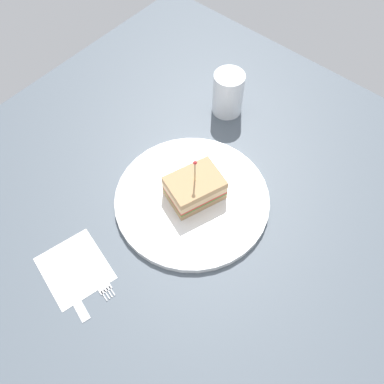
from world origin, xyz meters
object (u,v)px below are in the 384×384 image
at_px(plate, 192,200).
at_px(knife, 71,292).
at_px(fork, 98,277).
at_px(sandwich_half_center, 195,188).
at_px(napkin, 75,268).
at_px(drink_glass, 228,95).

height_order(plate, knife, plate).
bearing_deg(fork, knife, -107.13).
bearing_deg(sandwich_half_center, fork, -95.75).
xyz_separation_m(plate, napkin, (-0.07, -0.23, -0.01)).
xyz_separation_m(plate, drink_glass, (-0.10, 0.23, 0.04)).
bearing_deg(napkin, sandwich_half_center, 74.85).
distance_m(plate, knife, 0.27).
relative_size(drink_glass, napkin, 0.85).
height_order(plate, drink_glass, drink_glass).
bearing_deg(knife, drink_glass, 96.77).
xyz_separation_m(sandwich_half_center, napkin, (-0.07, -0.24, -0.04)).
xyz_separation_m(napkin, knife, (0.03, -0.03, 0.00)).
bearing_deg(fork, napkin, -161.61).
xyz_separation_m(napkin, fork, (0.04, 0.01, 0.00)).
height_order(napkin, fork, fork).
height_order(plate, napkin, plate).
xyz_separation_m(sandwich_half_center, drink_glass, (-0.10, 0.22, 0.01)).
distance_m(drink_glass, napkin, 0.46).
bearing_deg(drink_glass, napkin, -86.23).
bearing_deg(napkin, drink_glass, 93.77).
bearing_deg(plate, knife, -97.94).
height_order(plate, sandwich_half_center, sandwich_half_center).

